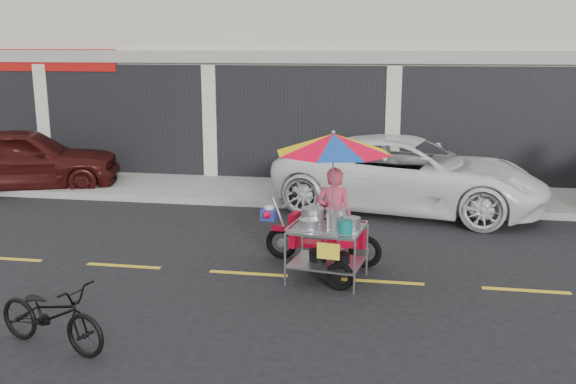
% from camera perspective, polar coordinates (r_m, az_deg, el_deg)
% --- Properties ---
extents(ground, '(90.00, 90.00, 0.00)m').
position_cam_1_polar(ground, '(9.52, 8.38, -7.91)').
color(ground, black).
extents(sidewalk, '(45.00, 3.00, 0.15)m').
position_cam_1_polar(sidewalk, '(14.77, 9.04, -0.12)').
color(sidewalk, gray).
rests_on(sidewalk, ground).
extents(shophouse_block, '(36.00, 8.11, 10.40)m').
position_cam_1_polar(shophouse_block, '(19.69, 18.27, 14.80)').
color(shophouse_block, beige).
rests_on(shophouse_block, ground).
extents(centerline, '(42.00, 0.10, 0.01)m').
position_cam_1_polar(centerline, '(9.52, 8.38, -7.89)').
color(centerline, gold).
rests_on(centerline, ground).
extents(maroon_sedan, '(4.79, 3.22, 1.51)m').
position_cam_1_polar(maroon_sedan, '(16.38, -22.57, 2.75)').
color(maroon_sedan, '#370D0C').
rests_on(maroon_sedan, ground).
extents(white_pickup, '(5.90, 3.55, 1.53)m').
position_cam_1_polar(white_pickup, '(13.49, 10.74, 1.57)').
color(white_pickup, white).
rests_on(white_pickup, ground).
extents(near_bicycle, '(1.61, 0.94, 0.80)m').
position_cam_1_polar(near_bicycle, '(7.81, -20.30, -10.20)').
color(near_bicycle, black).
rests_on(near_bicycle, ground).
extents(food_vendor_rig, '(2.19, 1.98, 2.21)m').
position_cam_1_polar(food_vendor_rig, '(9.40, 3.88, 0.73)').
color(food_vendor_rig, black).
rests_on(food_vendor_rig, ground).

